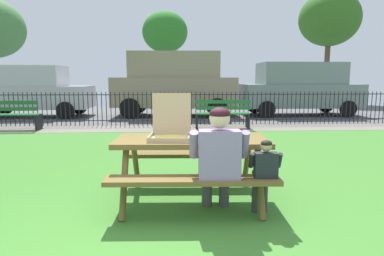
{
  "coord_description": "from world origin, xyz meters",
  "views": [
    {
      "loc": [
        0.34,
        -2.54,
        1.48
      ],
      "look_at": [
        0.61,
        2.35,
        0.75
      ],
      "focal_mm": 31.42,
      "sensor_mm": 36.0,
      "label": 1
    }
  ],
  "objects_px": {
    "picnic_table_foreground": "(192,153)",
    "pizza_box_open": "(171,130)",
    "park_bench_center": "(222,114)",
    "far_tree_center": "(329,19)",
    "child_at_table": "(264,171)",
    "parked_car_left": "(175,83)",
    "far_tree_midleft": "(165,34)",
    "parked_car_center": "(300,88)",
    "adult_at_table": "(218,157)",
    "park_bench_left": "(11,116)",
    "pizza_slice_on_table": "(230,136)",
    "parked_car_far_left": "(31,91)"
  },
  "relations": [
    {
      "from": "picnic_table_foreground",
      "to": "park_bench_left",
      "type": "bearing_deg",
      "value": 129.64
    },
    {
      "from": "pizza_box_open",
      "to": "child_at_table",
      "type": "relative_size",
      "value": 0.62
    },
    {
      "from": "picnic_table_foreground",
      "to": "adult_at_table",
      "type": "xyz_separation_m",
      "value": [
        0.25,
        -0.51,
        0.06
      ]
    },
    {
      "from": "park_bench_left",
      "to": "parked_car_center",
      "type": "relative_size",
      "value": 0.35
    },
    {
      "from": "picnic_table_foreground",
      "to": "parked_car_center",
      "type": "bearing_deg",
      "value": 62.56
    },
    {
      "from": "parked_car_far_left",
      "to": "parked_car_center",
      "type": "distance_m",
      "value": 10.47
    },
    {
      "from": "far_tree_midleft",
      "to": "far_tree_center",
      "type": "relative_size",
      "value": 0.81
    },
    {
      "from": "parked_car_far_left",
      "to": "parked_car_left",
      "type": "height_order",
      "value": "parked_car_left"
    },
    {
      "from": "adult_at_table",
      "to": "parked_car_center",
      "type": "height_order",
      "value": "parked_car_center"
    },
    {
      "from": "park_bench_left",
      "to": "parked_car_far_left",
      "type": "height_order",
      "value": "parked_car_far_left"
    },
    {
      "from": "picnic_table_foreground",
      "to": "far_tree_center",
      "type": "bearing_deg",
      "value": 60.67
    },
    {
      "from": "park_bench_left",
      "to": "park_bench_center",
      "type": "distance_m",
      "value": 6.08
    },
    {
      "from": "adult_at_table",
      "to": "far_tree_midleft",
      "type": "height_order",
      "value": "far_tree_midleft"
    },
    {
      "from": "parked_car_center",
      "to": "far_tree_midleft",
      "type": "distance_m",
      "value": 8.98
    },
    {
      "from": "picnic_table_foreground",
      "to": "pizza_slice_on_table",
      "type": "height_order",
      "value": "pizza_slice_on_table"
    },
    {
      "from": "adult_at_table",
      "to": "far_tree_center",
      "type": "bearing_deg",
      "value": 62.13
    },
    {
      "from": "adult_at_table",
      "to": "parked_car_center",
      "type": "xyz_separation_m",
      "value": [
        4.57,
        9.8,
        0.44
      ]
    },
    {
      "from": "adult_at_table",
      "to": "parked_car_left",
      "type": "relative_size",
      "value": 0.25
    },
    {
      "from": "far_tree_midleft",
      "to": "parked_car_far_left",
      "type": "bearing_deg",
      "value": -127.45
    },
    {
      "from": "park_bench_left",
      "to": "picnic_table_foreground",
      "type": "bearing_deg",
      "value": -50.36
    },
    {
      "from": "parked_car_left",
      "to": "pizza_box_open",
      "type": "bearing_deg",
      "value": -90.59
    },
    {
      "from": "adult_at_table",
      "to": "far_tree_midleft",
      "type": "xyz_separation_m",
      "value": [
        -0.91,
        16.31,
        3.32
      ]
    },
    {
      "from": "child_at_table",
      "to": "parked_car_left",
      "type": "distance_m",
      "value": 9.92
    },
    {
      "from": "parked_car_left",
      "to": "far_tree_midleft",
      "type": "xyz_separation_m",
      "value": [
        -0.5,
        6.51,
        2.67
      ]
    },
    {
      "from": "child_at_table",
      "to": "park_bench_center",
      "type": "bearing_deg",
      "value": 85.56
    },
    {
      "from": "picnic_table_foreground",
      "to": "pizza_slice_on_table",
      "type": "xyz_separation_m",
      "value": [
        0.48,
        0.13,
        0.18
      ]
    },
    {
      "from": "park_bench_center",
      "to": "child_at_table",
      "type": "bearing_deg",
      "value": -94.44
    },
    {
      "from": "child_at_table",
      "to": "parked_car_left",
      "type": "relative_size",
      "value": 0.18
    },
    {
      "from": "park_bench_left",
      "to": "park_bench_center",
      "type": "relative_size",
      "value": 1.0
    },
    {
      "from": "adult_at_table",
      "to": "pizza_slice_on_table",
      "type": "bearing_deg",
      "value": 70.58
    },
    {
      "from": "adult_at_table",
      "to": "park_bench_left",
      "type": "height_order",
      "value": "adult_at_table"
    },
    {
      "from": "park_bench_center",
      "to": "far_tree_center",
      "type": "xyz_separation_m",
      "value": [
        7.65,
        9.94,
        4.45
      ]
    },
    {
      "from": "pizza_slice_on_table",
      "to": "parked_car_left",
      "type": "bearing_deg",
      "value": 93.97
    },
    {
      "from": "parked_car_far_left",
      "to": "child_at_table",
      "type": "bearing_deg",
      "value": -57.1
    },
    {
      "from": "park_bench_left",
      "to": "pizza_slice_on_table",
      "type": "bearing_deg",
      "value": -47.04
    },
    {
      "from": "pizza_box_open",
      "to": "far_tree_midleft",
      "type": "relative_size",
      "value": 0.1
    },
    {
      "from": "picnic_table_foreground",
      "to": "adult_at_table",
      "type": "bearing_deg",
      "value": -63.78
    },
    {
      "from": "pizza_box_open",
      "to": "child_at_table",
      "type": "height_order",
      "value": "pizza_box_open"
    },
    {
      "from": "child_at_table",
      "to": "parked_car_center",
      "type": "xyz_separation_m",
      "value": [
        4.1,
        9.85,
        0.58
      ]
    },
    {
      "from": "adult_at_table",
      "to": "pizza_box_open",
      "type": "bearing_deg",
      "value": 133.4
    },
    {
      "from": "adult_at_table",
      "to": "park_bench_center",
      "type": "bearing_deg",
      "value": 81.31
    },
    {
      "from": "child_at_table",
      "to": "park_bench_center",
      "type": "distance_m",
      "value": 6.44
    },
    {
      "from": "child_at_table",
      "to": "park_bench_center",
      "type": "relative_size",
      "value": 0.53
    },
    {
      "from": "picnic_table_foreground",
      "to": "pizza_box_open",
      "type": "height_order",
      "value": "pizza_box_open"
    },
    {
      "from": "far_tree_midleft",
      "to": "far_tree_center",
      "type": "xyz_separation_m",
      "value": [
        9.53,
        0.0,
        0.89
      ]
    },
    {
      "from": "parked_car_center",
      "to": "far_tree_center",
      "type": "height_order",
      "value": "far_tree_center"
    },
    {
      "from": "pizza_slice_on_table",
      "to": "adult_at_table",
      "type": "height_order",
      "value": "adult_at_table"
    },
    {
      "from": "pizza_slice_on_table",
      "to": "adult_at_table",
      "type": "relative_size",
      "value": 0.21
    },
    {
      "from": "child_at_table",
      "to": "park_bench_left",
      "type": "distance_m",
      "value": 8.5
    },
    {
      "from": "parked_car_left",
      "to": "park_bench_left",
      "type": "bearing_deg",
      "value": -143.84
    }
  ]
}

